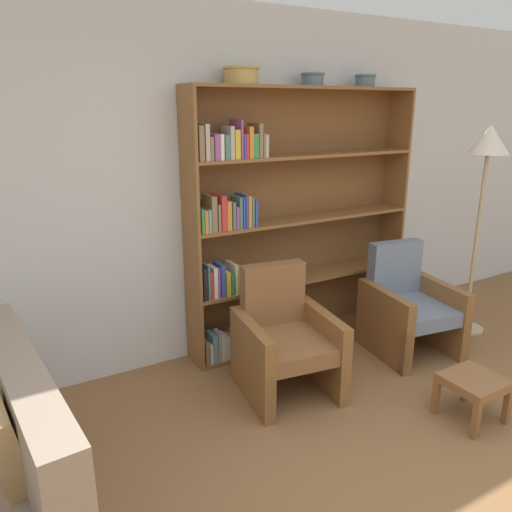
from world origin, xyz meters
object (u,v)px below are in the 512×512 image
at_px(bowl_copper, 313,78).
at_px(armchair_leather, 285,340).
at_px(floor_lamp, 487,160).
at_px(bowl_slate, 365,80).
at_px(armchair_cushioned, 408,307).
at_px(footstool, 473,385).
at_px(bowl_cream, 241,74).
at_px(bookshelf, 284,222).

distance_m(bowl_copper, armchair_leather, 2.05).
xyz_separation_m(bowl_copper, floor_lamp, (1.37, -0.66, -0.65)).
bearing_deg(bowl_copper, bowl_slate, 0.00).
bearing_deg(armchair_cushioned, footstool, 76.55).
bearing_deg(bowl_slate, floor_lamp, -39.02).
height_order(bowl_cream, armchair_leather, bowl_cream).
bearing_deg(armchair_cushioned, floor_lamp, -172.04).
bearing_deg(bowl_cream, bookshelf, 3.37).
distance_m(bookshelf, bowl_cream, 1.22).
height_order(bowl_slate, floor_lamp, bowl_slate).
height_order(bowl_copper, floor_lamp, bowl_copper).
bearing_deg(bowl_copper, armchair_cushioned, -48.18).
height_order(bowl_cream, footstool, bowl_cream).
height_order(floor_lamp, footstool, floor_lamp).
relative_size(bowl_cream, bowl_slate, 1.49).
distance_m(armchair_leather, armchair_cushioned, 1.24).
xyz_separation_m(floor_lamp, footstool, (-1.16, -0.94, -1.32)).
bearing_deg(bowl_cream, floor_lamp, -18.26).
height_order(armchair_leather, armchair_cushioned, same).
bearing_deg(bowl_copper, floor_lamp, -25.87).
relative_size(bowl_copper, footstool, 0.56).
xyz_separation_m(bowl_copper, bowl_slate, (0.55, 0.00, 0.00)).
xyz_separation_m(bowl_cream, floor_lamp, (2.01, -0.66, -0.66)).
distance_m(bowl_copper, armchair_cushioned, 2.03).
bearing_deg(armchair_leather, bowl_slate, -143.12).
bearing_deg(floor_lamp, bowl_copper, 154.13).
bearing_deg(bowl_slate, armchair_leather, -151.56).
height_order(bowl_cream, bowl_copper, bowl_cream).
distance_m(bowl_cream, footstool, 2.68).
distance_m(bookshelf, bowl_copper, 1.16).
height_order(armchair_cushioned, floor_lamp, floor_lamp).
distance_m(bookshelf, bowl_slate, 1.38).
distance_m(bowl_slate, footstool, 2.56).
bearing_deg(bowl_copper, bowl_cream, 180.00).
relative_size(bowl_slate, armchair_leather, 0.20).
height_order(bowl_copper, armchair_leather, bowl_copper).
relative_size(bookshelf, armchair_cushioned, 2.41).
relative_size(bowl_copper, armchair_leather, 0.22).
height_order(bowl_cream, bowl_slate, bowl_cream).
distance_m(bowl_slate, armchair_cushioned, 1.94).
bearing_deg(bowl_cream, bowl_slate, 0.00).
xyz_separation_m(bowl_slate, armchair_cushioned, (0.04, -0.65, -1.83)).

